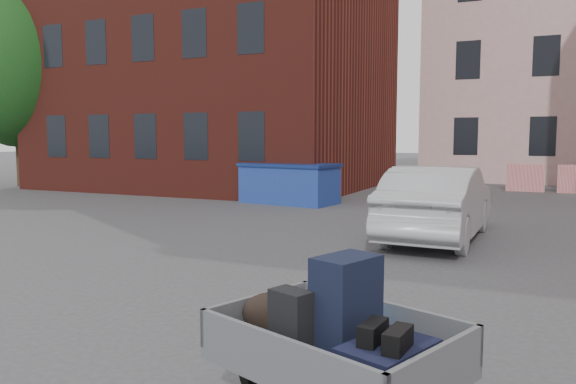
% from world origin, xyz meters
% --- Properties ---
extents(ground, '(120.00, 120.00, 0.00)m').
position_xyz_m(ground, '(0.00, 0.00, 0.00)').
color(ground, '#38383A').
rests_on(ground, ground).
extents(building_brick, '(12.00, 10.00, 14.00)m').
position_xyz_m(building_brick, '(-9.00, 13.00, 7.00)').
color(building_brick, '#591E16').
rests_on(building_brick, ground).
extents(far_building, '(6.00, 6.00, 8.00)m').
position_xyz_m(far_building, '(-20.00, 22.00, 4.00)').
color(far_building, maroon).
rests_on(far_building, ground).
extents(tree, '(5.28, 5.28, 8.30)m').
position_xyz_m(tree, '(-16.00, 9.00, 5.17)').
color(tree, '#3D2B1C').
rests_on(tree, ground).
extents(trailer, '(1.88, 1.98, 1.20)m').
position_xyz_m(trailer, '(1.85, -3.51, 0.61)').
color(trailer, black).
rests_on(trailer, ground).
extents(dumpster, '(3.04, 1.86, 1.20)m').
position_xyz_m(dumpster, '(-3.83, 8.21, 0.60)').
color(dumpster, '#1F3B94').
rests_on(dumpster, ground).
extents(silver_car, '(1.58, 4.37, 1.43)m').
position_xyz_m(silver_car, '(1.26, 4.01, 0.72)').
color(silver_car, '#A7AAAE').
rests_on(silver_car, ground).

